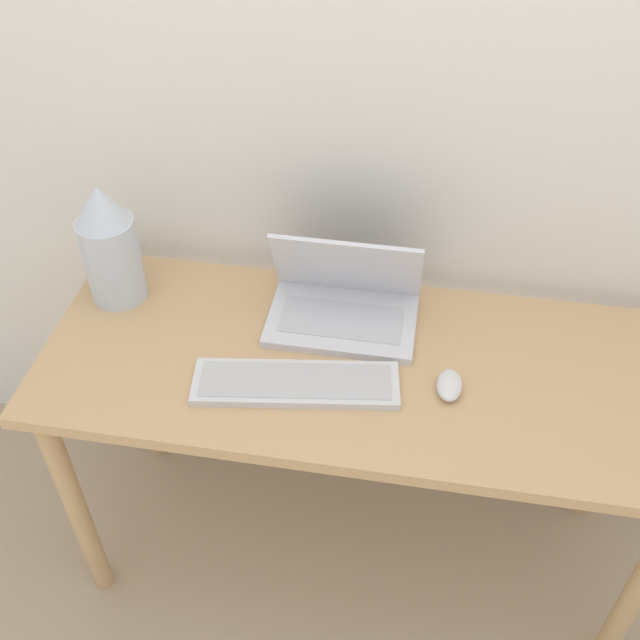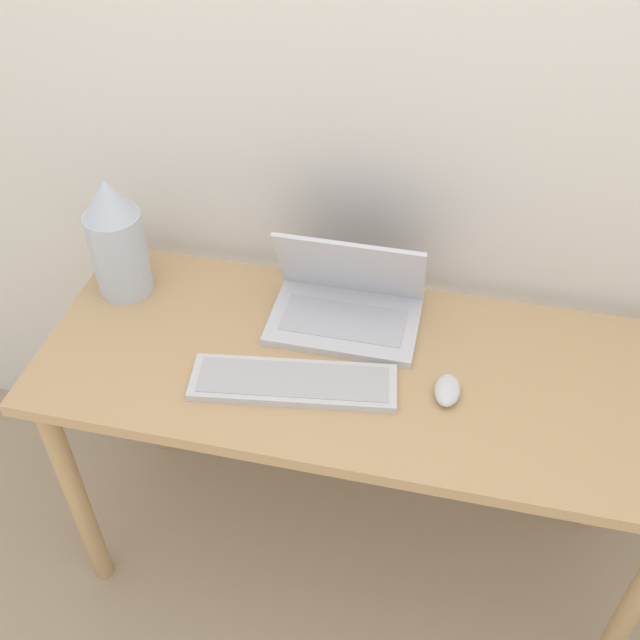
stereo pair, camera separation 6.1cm
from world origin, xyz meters
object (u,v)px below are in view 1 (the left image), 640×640
mouse (449,385)px  vase (109,245)px  laptop (344,301)px  keyboard (296,383)px  mp3_player (308,342)px

mouse → vase: (-0.79, 0.18, 0.13)m
laptop → keyboard: bearing=-106.1°
mouse → vase: vase is taller
mouse → mp3_player: size_ratio=1.41×
laptop → mouse: (0.25, -0.19, -0.03)m
laptop → mp3_player: size_ratio=5.26×
vase → mp3_player: size_ratio=4.73×
vase → mp3_player: (0.47, -0.09, -0.14)m
laptop → mp3_player: bearing=-123.4°
keyboard → mp3_player: (0.00, 0.13, -0.01)m
laptop → keyboard: laptop is taller
mp3_player → mouse: bearing=-15.7°
laptop → vase: vase is taller
mouse → mp3_player: (-0.32, 0.09, -0.01)m
keyboard → mp3_player: 0.13m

